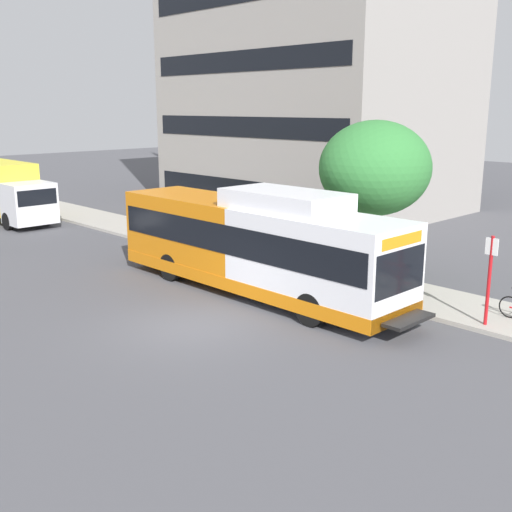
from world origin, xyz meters
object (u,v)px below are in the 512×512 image
object	(u,v)px
transit_bus	(255,244)
bus_stop_sign_pole	(490,274)
box_truck_background	(7,191)
street_tree_near_stop	(375,168)

from	to	relation	value
transit_bus	bus_stop_sign_pole	world-z (taller)	transit_bus
transit_bus	box_truck_background	size ratio (longest dim) A/B	1.75
street_tree_near_stop	box_truck_background	world-z (taller)	street_tree_near_stop
street_tree_near_stop	bus_stop_sign_pole	bearing A→B (deg)	-108.30
bus_stop_sign_pole	street_tree_near_stop	bearing A→B (deg)	71.70
transit_bus	street_tree_near_stop	bearing A→B (deg)	-25.64
transit_bus	bus_stop_sign_pole	bearing A→B (deg)	-72.56
box_truck_background	street_tree_near_stop	bearing A→B (deg)	-78.09
bus_stop_sign_pole	box_truck_background	xyz separation A→B (m)	(-2.69, 26.28, 0.09)
box_truck_background	bus_stop_sign_pole	bearing A→B (deg)	-84.15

